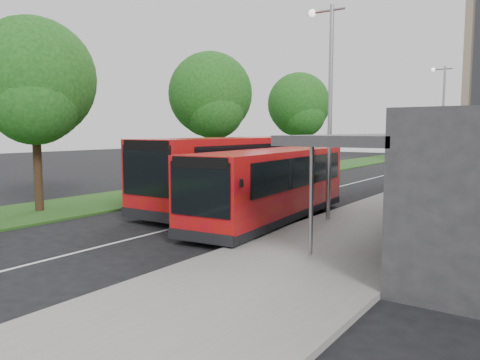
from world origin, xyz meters
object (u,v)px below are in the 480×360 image
object	(u,v)px
tree_far	(299,108)
lamp_post_near	(328,99)
lamp_post_far	(442,114)
car_near	(455,158)
bus_second	(235,171)
tree_near	(35,88)
bus_main	(272,185)
car_far	(429,154)
litter_bin	(424,188)
tree_mid	(211,100)
bollard	(433,176)

from	to	relation	value
tree_far	lamp_post_near	bearing A→B (deg)	-59.71
lamp_post_far	car_near	bearing A→B (deg)	96.22
tree_far	bus_second	xyz separation A→B (m)	(6.00, -17.89, -3.77)
tree_near	bus_main	xyz separation A→B (m)	(9.31, 3.90, -3.91)
lamp_post_near	car_near	distance (m)	36.87
tree_far	car_far	distance (m)	25.16
bus_second	car_near	distance (m)	35.60
tree_far	lamp_post_near	xyz separation A→B (m)	(11.13, -19.05, -0.70)
litter_bin	car_near	xyz separation A→B (m)	(-3.35, 27.66, 0.08)
litter_bin	car_far	bearing A→B (deg)	102.23
tree_far	bus_second	size ratio (longest dim) A/B	0.74
tree_mid	tree_far	bearing A→B (deg)	90.00
tree_mid	car_far	world-z (taller)	tree_mid
tree_mid	lamp_post_near	size ratio (longest dim) A/B	1.06
bollard	car_far	bearing A→B (deg)	103.03
car_near	tree_mid	bearing A→B (deg)	-126.39
bus_second	tree_mid	bearing A→B (deg)	135.24
tree_near	litter_bin	distance (m)	19.39
lamp_post_near	bus_main	xyz separation A→B (m)	(-1.82, -1.05, -3.29)
tree_near	lamp_post_far	bearing A→B (deg)	65.96
car_near	car_far	size ratio (longest dim) A/B	0.91
litter_bin	car_far	xyz separation A→B (m)	(-7.43, 34.27, 0.11)
litter_bin	car_near	world-z (taller)	car_near
tree_near	tree_mid	size ratio (longest dim) A/B	0.98
tree_far	bollard	size ratio (longest dim) A/B	8.05
bus_second	litter_bin	xyz separation A→B (m)	(6.67, 7.77, -1.10)
tree_mid	bollard	bearing A→B (deg)	33.96
tree_far	lamp_post_far	distance (m)	11.19
bus_main	bus_second	xyz separation A→B (m)	(-3.31, 2.21, 0.22)
bus_main	litter_bin	distance (m)	10.57
tree_far	litter_bin	size ratio (longest dim) A/B	10.46
litter_bin	tree_mid	bearing A→B (deg)	-171.56
tree_near	bollard	world-z (taller)	tree_near
car_near	car_far	world-z (taller)	car_far
tree_mid	bus_second	world-z (taller)	tree_mid
bus_second	car_far	xyz separation A→B (m)	(-0.75, 42.04, -0.98)
car_far	bus_second	bearing A→B (deg)	-70.09
bus_main	car_far	size ratio (longest dim) A/B	2.49
bollard	tree_mid	bearing A→B (deg)	-146.04
bus_main	tree_near	bearing A→B (deg)	-162.34
lamp_post_near	bollard	size ratio (longest dim) A/B	7.68
tree_near	litter_bin	xyz separation A→B (m)	(12.67, 13.88, -4.79)
lamp_post_far	bollard	distance (m)	6.48
tree_mid	lamp_post_far	xyz separation A→B (m)	(11.13, 12.95, -0.75)
tree_near	tree_mid	world-z (taller)	tree_mid
lamp_post_far	tree_near	bearing A→B (deg)	-114.04
tree_near	lamp_post_near	distance (m)	12.19
tree_mid	bus_main	xyz separation A→B (m)	(9.31, -8.10, -4.04)
bus_main	car_far	distance (m)	44.44
lamp_post_near	litter_bin	distance (m)	9.97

